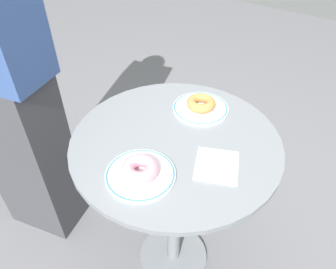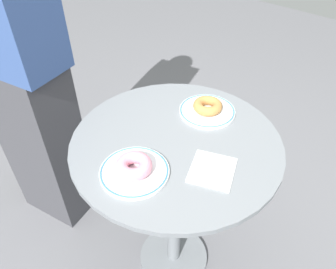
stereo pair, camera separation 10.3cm
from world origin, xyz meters
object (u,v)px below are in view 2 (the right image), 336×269
(cafe_table, at_px, (175,182))
(paper_napkin, at_px, (212,170))
(plate_right, at_px, (207,111))
(person_figure, at_px, (21,75))
(donut_pink_frosted, at_px, (134,166))
(donut_old_fashioned, at_px, (208,106))
(plate_left, at_px, (134,171))

(cafe_table, distance_m, paper_napkin, 0.27)
(plate_right, distance_m, person_figure, 0.75)
(donut_pink_frosted, distance_m, donut_old_fashioned, 0.38)
(plate_right, bearing_deg, paper_napkin, -141.11)
(donut_old_fashioned, bearing_deg, person_figure, 116.55)
(plate_left, distance_m, donut_old_fashioned, 0.38)
(plate_left, xyz_separation_m, donut_old_fashioned, (0.38, 0.01, 0.02))
(plate_left, bearing_deg, cafe_table, -0.17)
(cafe_table, bearing_deg, paper_napkin, -101.23)
(donut_pink_frosted, xyz_separation_m, paper_napkin, (0.16, -0.17, -0.03))
(plate_right, distance_m, donut_old_fashioned, 0.02)
(donut_old_fashioned, bearing_deg, cafe_table, -175.96)
(plate_left, xyz_separation_m, person_figure, (0.04, 0.69, 0.04))
(plate_right, bearing_deg, donut_old_fashioned, 0.00)
(plate_left, distance_m, paper_napkin, 0.23)
(person_figure, bearing_deg, plate_right, -63.45)
(plate_right, bearing_deg, donut_pink_frosted, -178.03)
(plate_right, xyz_separation_m, paper_napkin, (-0.22, -0.18, -0.00))
(plate_right, xyz_separation_m, donut_old_fashioned, (0.00, 0.00, 0.02))
(donut_pink_frosted, distance_m, person_figure, 0.69)
(paper_napkin, relative_size, person_figure, 0.08)
(plate_right, bearing_deg, cafe_table, -175.96)
(plate_left, xyz_separation_m, plate_right, (0.38, 0.01, -0.00))
(donut_pink_frosted, relative_size, person_figure, 0.07)
(donut_pink_frosted, xyz_separation_m, person_figure, (0.05, 0.69, 0.01))
(plate_right, bearing_deg, plate_left, -178.06)
(cafe_table, xyz_separation_m, plate_left, (-0.19, 0.00, 0.21))
(plate_left, bearing_deg, paper_napkin, -46.78)
(cafe_table, bearing_deg, plate_right, 4.04)
(cafe_table, xyz_separation_m, donut_pink_frosted, (-0.19, 0.00, 0.24))
(plate_right, distance_m, paper_napkin, 0.29)
(donut_pink_frosted, bearing_deg, plate_left, 22.62)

